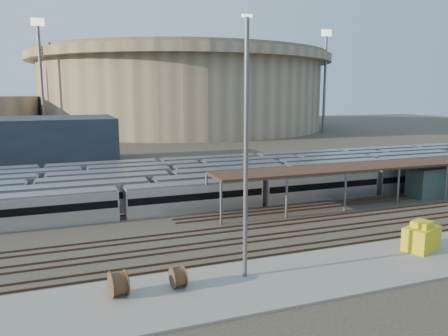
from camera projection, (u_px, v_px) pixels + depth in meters
name	position (u px, v px, depth m)	size (l,w,h in m)	color
ground	(287.00, 220.00, 52.53)	(420.00, 420.00, 0.00)	#383026
apron	(320.00, 273.00, 36.95)	(50.00, 9.00, 0.20)	gray
subway_trains	(242.00, 177.00, 69.93)	(130.51, 23.90, 3.60)	silver
inspection_shed	(410.00, 164.00, 62.94)	(60.30, 6.00, 5.30)	#59595E
empty_tracks	(309.00, 232.00, 47.90)	(170.00, 9.62, 0.18)	#4C3323
stadium	(183.00, 90.00, 187.61)	(124.00, 124.00, 32.50)	gray
service_building	(10.00, 142.00, 90.44)	(42.00, 20.00, 10.00)	#1E232D
floodlight_0	(41.00, 75.00, 140.29)	(4.00, 1.00, 38.40)	#59595E
floodlight_2	(325.00, 78.00, 165.44)	(4.00, 1.00, 38.40)	#59595E
floodlight_3	(94.00, 80.00, 193.34)	(4.00, 1.00, 38.40)	#59595E
cable_reel_west	(178.00, 277.00, 33.84)	(1.67, 1.67, 0.93)	brown
cable_reel_east	(118.00, 284.00, 32.38)	(1.97, 1.97, 1.09)	brown
yard_light_pole	(246.00, 151.00, 34.34)	(0.80, 0.36, 20.75)	#59595E
yellow_equipment	(421.00, 238.00, 42.06)	(3.62, 2.26, 2.26)	gold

